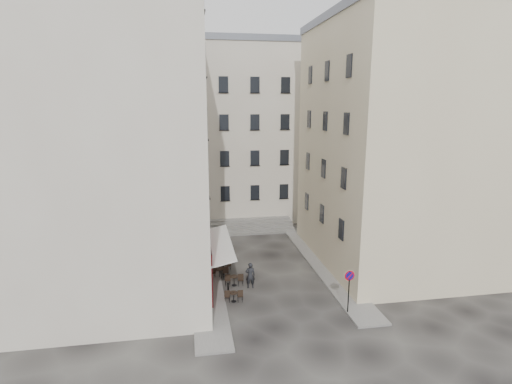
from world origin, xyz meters
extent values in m
plane|color=black|center=(0.00, 0.00, 0.00)|extent=(90.00, 90.00, 0.00)
cube|color=slate|center=(-4.50, 4.00, 0.06)|extent=(2.00, 22.00, 0.12)
cube|color=slate|center=(4.50, 3.00, 0.06)|extent=(2.00, 18.00, 0.12)
cube|color=#BFB5A3|center=(-10.50, 3.00, 10.00)|extent=(12.00, 16.00, 20.00)
cube|color=#C6B693|center=(10.50, 3.50, 9.00)|extent=(12.00, 14.00, 18.00)
cube|color=slate|center=(10.50, 3.50, 18.30)|extent=(12.20, 14.20, 0.60)
cube|color=#BFB5A3|center=(-1.00, 19.00, 9.00)|extent=(18.00, 10.00, 18.00)
cube|color=slate|center=(-1.00, 19.00, 18.30)|extent=(18.20, 10.20, 0.60)
cube|color=#4B0A0F|center=(-4.42, 1.00, 1.75)|extent=(0.25, 7.00, 3.50)
cube|color=black|center=(-4.38, 1.00, 1.40)|extent=(0.06, 3.85, 2.00)
cube|color=white|center=(-3.60, 1.00, 2.95)|extent=(1.58, 7.30, 0.41)
cube|color=#575552|center=(0.00, 11.90, 0.10)|extent=(9.00, 1.80, 0.20)
cube|color=#575552|center=(0.00, 12.35, 0.30)|extent=(9.00, 1.80, 0.20)
cube|color=#575552|center=(0.00, 12.80, 0.50)|extent=(9.00, 1.80, 0.20)
cube|color=#575552|center=(0.00, 13.25, 0.70)|extent=(9.00, 1.80, 0.20)
cylinder|color=black|center=(-3.25, -1.00, 0.45)|extent=(0.10, 0.10, 0.90)
sphere|color=black|center=(-3.25, -1.00, 0.92)|extent=(0.12, 0.12, 0.12)
cylinder|color=black|center=(-3.25, 2.50, 0.45)|extent=(0.10, 0.10, 0.90)
sphere|color=black|center=(-3.25, 2.50, 0.92)|extent=(0.12, 0.12, 0.12)
cylinder|color=black|center=(-3.25, 6.00, 0.45)|extent=(0.10, 0.10, 0.90)
sphere|color=black|center=(-3.25, 6.00, 0.92)|extent=(0.12, 0.12, 0.12)
cylinder|color=black|center=(3.56, -4.29, 1.35)|extent=(0.07, 0.07, 2.70)
cylinder|color=#B00B19|center=(3.56, -4.30, 2.43)|extent=(0.63, 0.06, 0.63)
cylinder|color=navy|center=(3.56, -4.32, 2.43)|extent=(0.46, 0.06, 0.45)
cube|color=#B00B19|center=(3.56, -4.35, 2.43)|extent=(0.37, 0.04, 0.37)
cylinder|color=black|center=(-2.98, -1.77, 0.06)|extent=(0.33, 0.33, 0.02)
cylinder|color=black|center=(-2.98, -1.77, 0.36)|extent=(0.05, 0.05, 0.63)
cylinder|color=black|center=(-2.98, -1.77, 0.65)|extent=(0.54, 0.54, 0.04)
cube|color=black|center=(-2.57, -1.77, 0.41)|extent=(0.34, 0.34, 0.81)
cube|color=black|center=(-3.38, -1.68, 0.41)|extent=(0.34, 0.34, 0.81)
cylinder|color=black|center=(-2.69, 0.50, 0.07)|extent=(0.35, 0.35, 0.02)
cylinder|color=black|center=(-2.69, 0.50, 0.39)|extent=(0.05, 0.05, 0.69)
cylinder|color=black|center=(-2.69, 0.50, 0.70)|extent=(0.59, 0.59, 0.04)
cube|color=black|center=(-2.25, 0.50, 0.44)|extent=(0.37, 0.37, 0.88)
cube|color=black|center=(-3.13, 0.60, 0.44)|extent=(0.37, 0.37, 0.88)
cylinder|color=black|center=(-3.60, 1.88, 0.07)|extent=(0.37, 0.37, 0.02)
cylinder|color=black|center=(-3.60, 1.88, 0.41)|extent=(0.05, 0.05, 0.71)
cylinder|color=black|center=(-3.60, 1.88, 0.73)|extent=(0.61, 0.61, 0.04)
cube|color=black|center=(-3.14, 1.88, 0.46)|extent=(0.39, 0.39, 0.91)
cube|color=black|center=(-4.06, 1.98, 0.46)|extent=(0.39, 0.39, 0.91)
cylinder|color=black|center=(-3.21, 3.16, 0.06)|extent=(0.33, 0.33, 0.02)
cylinder|color=black|center=(-3.21, 3.16, 0.37)|extent=(0.05, 0.05, 0.65)
cylinder|color=black|center=(-3.21, 3.16, 0.67)|extent=(0.55, 0.55, 0.04)
cube|color=black|center=(-2.80, 3.16, 0.42)|extent=(0.35, 0.35, 0.83)
cube|color=black|center=(-3.63, 3.26, 0.42)|extent=(0.35, 0.35, 0.83)
cylinder|color=black|center=(-3.16, 4.43, 0.08)|extent=(0.40, 0.40, 0.02)
cylinder|color=black|center=(-3.16, 4.43, 0.45)|extent=(0.06, 0.06, 0.78)
cylinder|color=black|center=(-3.16, 4.43, 0.80)|extent=(0.67, 0.67, 0.04)
cube|color=black|center=(-2.66, 4.43, 0.50)|extent=(0.42, 0.42, 1.00)
cube|color=black|center=(-3.66, 4.54, 0.50)|extent=(0.42, 0.42, 1.00)
imported|color=black|center=(-1.63, 0.09, 0.90)|extent=(0.68, 0.47, 1.79)
camera|label=1|loc=(-5.43, -24.74, 12.22)|focal=28.00mm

